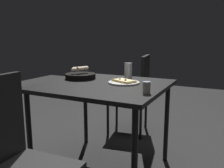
% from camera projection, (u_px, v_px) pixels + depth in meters
% --- Properties ---
extents(dining_table, '(0.98, 0.91, 0.75)m').
position_uv_depth(dining_table, '(103.00, 92.00, 1.95)').
color(dining_table, black).
rests_on(dining_table, ground).
extents(pizza_plate, '(0.25, 0.25, 0.04)m').
position_uv_depth(pizza_plate, '(124.00, 82.00, 1.94)').
color(pizza_plate, white).
rests_on(pizza_plate, dining_table).
extents(bread_basket, '(0.27, 0.27, 0.11)m').
position_uv_depth(bread_basket, '(80.00, 75.00, 2.16)').
color(bread_basket, black).
rests_on(bread_basket, dining_table).
extents(beer_glass, '(0.07, 0.07, 0.14)m').
position_uv_depth(beer_glass, '(128.00, 72.00, 2.17)').
color(beer_glass, silver).
rests_on(beer_glass, dining_table).
extents(pepper_shaker, '(0.05, 0.05, 0.08)m').
position_uv_depth(pepper_shaker, '(147.00, 88.00, 1.58)').
color(pepper_shaker, '#BFB299').
rests_on(pepper_shaker, dining_table).
extents(chair_near, '(0.51, 0.51, 0.92)m').
position_uv_depth(chair_near, '(135.00, 90.00, 2.80)').
color(chair_near, black).
rests_on(chair_near, ground).
extents(chair_far, '(0.47, 0.47, 0.93)m').
position_uv_depth(chair_far, '(10.00, 158.00, 1.19)').
color(chair_far, '#282828').
rests_on(chair_far, ground).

